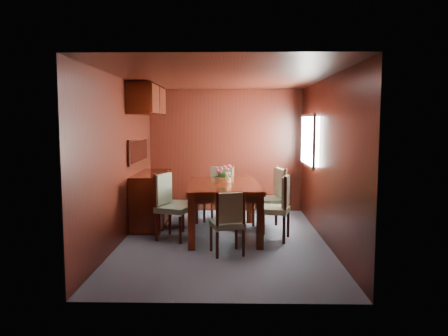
{
  "coord_description": "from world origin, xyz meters",
  "views": [
    {
      "loc": [
        0.14,
        -6.34,
        1.76
      ],
      "look_at": [
        0.0,
        0.4,
        1.05
      ],
      "focal_mm": 35.0,
      "sensor_mm": 36.0,
      "label": 1
    }
  ],
  "objects_px": {
    "chair_right_near": "(279,204)",
    "sideboard": "(152,199)",
    "flower_centerpiece": "(223,174)",
    "chair_left_near": "(170,202)",
    "dining_table": "(224,191)",
    "chair_head": "(228,219)"
  },
  "relations": [
    {
      "from": "sideboard",
      "to": "flower_centerpiece",
      "type": "relative_size",
      "value": 5.22
    },
    {
      "from": "sideboard",
      "to": "chair_left_near",
      "type": "distance_m",
      "value": 0.99
    },
    {
      "from": "sideboard",
      "to": "chair_head",
      "type": "height_order",
      "value": "sideboard"
    },
    {
      "from": "chair_right_near",
      "to": "flower_centerpiece",
      "type": "bearing_deg",
      "value": 78.67
    },
    {
      "from": "chair_right_near",
      "to": "chair_head",
      "type": "relative_size",
      "value": 1.14
    },
    {
      "from": "sideboard",
      "to": "dining_table",
      "type": "bearing_deg",
      "value": -27.27
    },
    {
      "from": "dining_table",
      "to": "chair_right_near",
      "type": "relative_size",
      "value": 1.82
    },
    {
      "from": "chair_left_near",
      "to": "chair_head",
      "type": "bearing_deg",
      "value": 67.42
    },
    {
      "from": "dining_table",
      "to": "sideboard",
      "type": "bearing_deg",
      "value": 149.58
    },
    {
      "from": "chair_left_near",
      "to": "flower_centerpiece",
      "type": "height_order",
      "value": "flower_centerpiece"
    },
    {
      "from": "chair_right_near",
      "to": "flower_centerpiece",
      "type": "height_order",
      "value": "flower_centerpiece"
    },
    {
      "from": "chair_right_near",
      "to": "chair_head",
      "type": "xyz_separation_m",
      "value": [
        -0.74,
        -0.78,
        -0.07
      ]
    },
    {
      "from": "sideboard",
      "to": "flower_centerpiece",
      "type": "xyz_separation_m",
      "value": [
        1.24,
        -0.49,
        0.49
      ]
    },
    {
      "from": "chair_right_near",
      "to": "sideboard",
      "type": "bearing_deg",
      "value": 81.97
    },
    {
      "from": "chair_head",
      "to": "flower_centerpiece",
      "type": "height_order",
      "value": "flower_centerpiece"
    },
    {
      "from": "dining_table",
      "to": "chair_left_near",
      "type": "relative_size",
      "value": 1.78
    },
    {
      "from": "chair_left_near",
      "to": "chair_head",
      "type": "distance_m",
      "value": 1.21
    },
    {
      "from": "sideboard",
      "to": "chair_left_near",
      "type": "xyz_separation_m",
      "value": [
        0.44,
        -0.88,
        0.11
      ]
    },
    {
      "from": "dining_table",
      "to": "flower_centerpiece",
      "type": "height_order",
      "value": "flower_centerpiece"
    },
    {
      "from": "chair_left_near",
      "to": "flower_centerpiece",
      "type": "bearing_deg",
      "value": 136.04
    },
    {
      "from": "sideboard",
      "to": "chair_right_near",
      "type": "height_order",
      "value": "chair_right_near"
    },
    {
      "from": "sideboard",
      "to": "flower_centerpiece",
      "type": "height_order",
      "value": "flower_centerpiece"
    }
  ]
}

